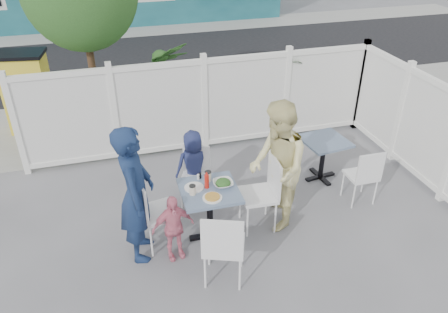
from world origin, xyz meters
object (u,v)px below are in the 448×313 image
object	(u,v)px
main_table	(210,201)
chair_left	(151,208)
woman	(277,167)
utility_cabinet	(29,94)
boy	(194,165)
chair_back	(196,171)
man	(136,194)
toddler	(173,228)
chair_right	(265,188)
chair_near	(223,244)
spare_table	(324,149)

from	to	relation	value
main_table	chair_left	bearing A→B (deg)	176.34
woman	utility_cabinet	bearing A→B (deg)	-130.10
boy	chair_back	bearing A→B (deg)	87.59
man	toddler	xyz separation A→B (m)	(0.37, -0.19, -0.42)
chair_right	chair_back	size ratio (longest dim) A/B	1.20
woman	chair_near	bearing A→B (deg)	-38.91
spare_table	toddler	distance (m)	2.71
woman	main_table	bearing A→B (deg)	-77.08
toddler	woman	bearing A→B (deg)	3.29
spare_table	chair_left	size ratio (longest dim) A/B	0.72
main_table	woman	xyz separation A→B (m)	(0.90, 0.06, 0.30)
chair_right	woman	size ratio (longest dim) A/B	0.58
main_table	chair_left	xyz separation A→B (m)	(-0.71, 0.05, 0.00)
chair_left	boy	bearing A→B (deg)	129.90
chair_right	woman	world-z (taller)	woman
utility_cabinet	man	world-z (taller)	man
main_table	chair_near	size ratio (longest dim) A/B	0.75
main_table	chair_right	xyz separation A→B (m)	(0.74, 0.04, 0.01)
woman	chair_back	bearing A→B (deg)	-121.74
toddler	spare_table	bearing A→B (deg)	15.09
woman	chair_right	bearing A→B (deg)	-74.60
chair_left	toddler	distance (m)	0.36
chair_back	toddler	bearing A→B (deg)	88.03
man	boy	size ratio (longest dim) A/B	1.63
chair_right	boy	world-z (taller)	boy
boy	main_table	bearing A→B (deg)	84.62
utility_cabinet	spare_table	size ratio (longest dim) A/B	2.00
chair_near	boy	distance (m)	1.72
utility_cabinet	spare_table	bearing A→B (deg)	-25.76
chair_near	toddler	size ratio (longest dim) A/B	1.12
chair_right	spare_table	bearing A→B (deg)	-53.42
spare_table	man	size ratio (longest dim) A/B	0.41
woman	toddler	distance (m)	1.49
man	woman	distance (m)	1.77
man	toddler	size ratio (longest dim) A/B	1.96
woman	toddler	world-z (taller)	woman
man	boy	bearing A→B (deg)	-32.33
spare_table	chair_right	xyz separation A→B (m)	(-1.25, -0.81, 0.06)
spare_table	chair_back	size ratio (longest dim) A/B	0.84
chair_right	man	bearing A→B (deg)	96.60
main_table	spare_table	distance (m)	2.16
main_table	spare_table	size ratio (longest dim) A/B	1.04
toddler	chair_right	bearing A→B (deg)	3.94
chair_near	woman	xyz separation A→B (m)	(0.95, 0.86, 0.29)
man	toddler	bearing A→B (deg)	-107.12
chair_right	toddler	distance (m)	1.28
chair_near	spare_table	bearing A→B (deg)	59.89
chair_right	woman	distance (m)	0.32
chair_left	chair_near	bearing A→B (deg)	26.78
chair_near	toddler	world-z (taller)	chair_near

